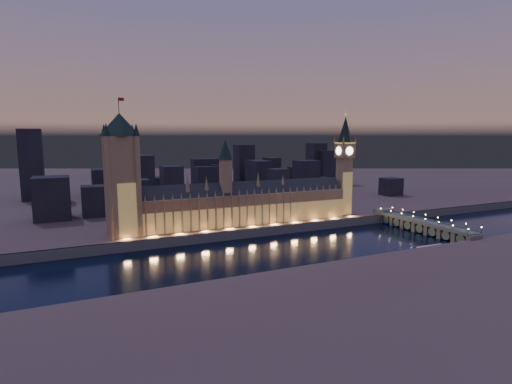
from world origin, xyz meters
name	(u,v)px	position (x,y,z in m)	size (l,w,h in m)	color
ground_plane	(279,248)	(0.00, 0.00, 0.00)	(2000.00, 2000.00, 0.00)	black
north_bank	(155,179)	(0.00, 520.00, 4.00)	(2000.00, 960.00, 8.00)	#50353B
embankment_wall	(257,232)	(0.00, 41.00, 4.00)	(2000.00, 2.50, 8.00)	#475855
palace_of_westminster	(246,204)	(-2.53, 61.74, 26.37)	(202.00, 22.92, 78.00)	#8E6F52
victoria_tower	(122,169)	(-110.00, 61.92, 62.60)	(31.68, 31.68, 110.51)	#8E6F52
elizabeth_tower	(345,157)	(108.00, 61.92, 67.42)	(18.00, 18.00, 106.65)	#8E6F52
westminster_bridge	(419,225)	(146.63, -3.46, 6.00)	(16.65, 113.00, 15.90)	#475855
river_boat	(432,250)	(102.87, -57.40, 1.56)	(47.56, 12.91, 4.50)	#475855
city_backdrop	(219,178)	(37.79, 248.38, 31.09)	(474.34, 215.63, 89.42)	black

